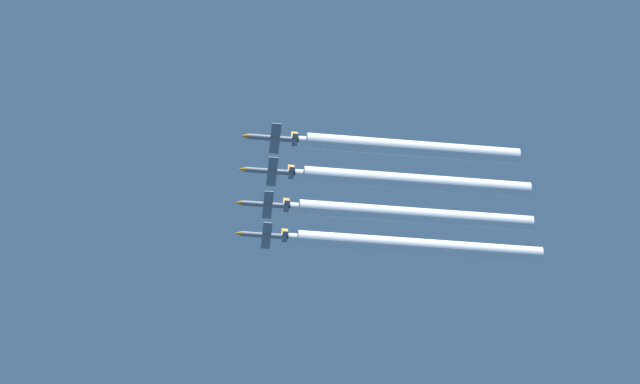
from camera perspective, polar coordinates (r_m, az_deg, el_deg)
The scene contains 8 objects.
jet_far_left at distance 281.15m, azimuth -2.15°, elevation 2.39°, with size 8.90×12.97×3.12m.
jet_inner_left at distance 287.59m, azimuth -2.28°, elevation 0.93°, with size 8.90×12.97×3.12m.
jet_center at distance 295.51m, azimuth -2.47°, elevation -0.54°, with size 8.90×12.97×3.12m.
jet_inner_right at distance 302.50m, azimuth -2.52°, elevation -1.89°, with size 8.90×12.97×3.12m.
smoke_trail_far_left at distance 283.72m, azimuth 3.93°, elevation 1.92°, with size 3.48×48.53×3.48m.
smoke_trail_inner_left at distance 290.42m, azimuth 4.10°, elevation 0.45°, with size 3.48×52.98×3.48m.
smoke_trail_center at distance 298.47m, azimuth 4.05°, elevation -1.01°, with size 3.48×56.20×3.48m.
smoke_trail_inner_right at distance 305.73m, azimuth 4.22°, elevation -2.36°, with size 3.48×60.16×3.48m.
Camera 1 is at (-207.15, 9.43, 2.74)m, focal length 72.99 mm.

